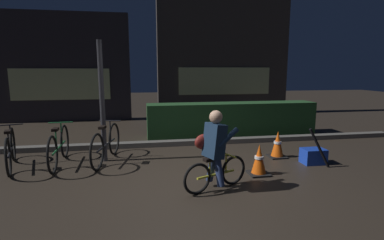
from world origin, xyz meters
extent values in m
plane|color=#2D261E|center=(0.00, 0.00, 0.00)|extent=(40.00, 40.00, 0.00)
cube|color=#56544F|center=(0.00, 2.20, 0.06)|extent=(12.00, 0.24, 0.12)
cube|color=#214723|center=(1.80, 3.10, 0.46)|extent=(4.80, 0.70, 0.93)
cube|color=#262328|center=(-3.51, 6.50, 1.93)|extent=(4.79, 0.50, 3.85)
cube|color=#BFCC8C|center=(-3.51, 6.23, 1.35)|extent=(3.35, 0.04, 1.10)
cube|color=#383330|center=(2.70, 7.20, 2.52)|extent=(5.49, 0.50, 5.03)
cube|color=#BFCC8C|center=(2.70, 6.93, 1.40)|extent=(3.85, 0.04, 1.10)
cylinder|color=#2D2D33|center=(-1.51, 1.20, 1.21)|extent=(0.10, 0.10, 2.42)
torus|color=black|center=(-3.35, 1.53, 0.35)|extent=(0.25, 0.68, 0.70)
torus|color=black|center=(-3.04, 0.54, 0.35)|extent=(0.25, 0.68, 0.70)
cylinder|color=black|center=(-3.20, 1.03, 0.35)|extent=(0.35, 1.01, 0.04)
cylinder|color=black|center=(-3.14, 0.86, 0.54)|extent=(0.03, 0.03, 0.39)
cube|color=black|center=(-3.14, 0.86, 0.74)|extent=(0.16, 0.22, 0.05)
cylinder|color=black|center=(-3.28, 1.31, 0.57)|extent=(0.03, 0.03, 0.44)
cylinder|color=black|center=(-3.28, 1.31, 0.79)|extent=(0.45, 0.16, 0.02)
torus|color=black|center=(-2.37, 1.61, 0.35)|extent=(0.07, 0.70, 0.70)
torus|color=black|center=(-2.33, 0.56, 0.35)|extent=(0.07, 0.70, 0.70)
cylinder|color=#236B38|center=(-2.35, 1.08, 0.35)|extent=(0.08, 1.05, 0.04)
cylinder|color=#236B38|center=(-2.34, 0.90, 0.55)|extent=(0.03, 0.03, 0.39)
cube|color=black|center=(-2.34, 0.90, 0.75)|extent=(0.11, 0.20, 0.05)
cylinder|color=#236B38|center=(-2.36, 1.37, 0.57)|extent=(0.03, 0.03, 0.44)
cylinder|color=#236B38|center=(-2.36, 1.37, 0.80)|extent=(0.46, 0.04, 0.02)
torus|color=black|center=(-1.35, 1.65, 0.35)|extent=(0.19, 0.70, 0.70)
torus|color=black|center=(-1.57, 0.62, 0.35)|extent=(0.19, 0.70, 0.70)
cylinder|color=black|center=(-1.46, 1.13, 0.35)|extent=(0.25, 1.04, 0.04)
cylinder|color=black|center=(-1.50, 0.95, 0.55)|extent=(0.03, 0.03, 0.39)
cube|color=black|center=(-1.50, 0.95, 0.75)|extent=(0.14, 0.22, 0.05)
cylinder|color=black|center=(-1.40, 1.42, 0.57)|extent=(0.03, 0.03, 0.44)
cylinder|color=black|center=(-1.40, 1.42, 0.80)|extent=(0.45, 0.12, 0.02)
cube|color=black|center=(1.29, -0.10, 0.01)|extent=(0.36, 0.36, 0.03)
cone|color=#EA560F|center=(1.29, -0.10, 0.29)|extent=(0.26, 0.26, 0.52)
cylinder|color=white|center=(1.29, -0.10, 0.31)|extent=(0.16, 0.16, 0.05)
cube|color=black|center=(2.09, 0.83, 0.01)|extent=(0.36, 0.36, 0.03)
cone|color=#EA560F|center=(2.09, 0.83, 0.30)|extent=(0.26, 0.26, 0.53)
cylinder|color=white|center=(2.09, 0.83, 0.32)|extent=(0.16, 0.16, 0.05)
cube|color=#193DB7|center=(2.60, 0.30, 0.15)|extent=(0.44, 0.33, 0.30)
torus|color=black|center=(0.69, -0.48, 0.24)|extent=(0.46, 0.23, 0.48)
torus|color=black|center=(0.04, -0.75, 0.24)|extent=(0.46, 0.23, 0.48)
cylinder|color=gold|center=(0.37, -0.61, 0.24)|extent=(0.66, 0.31, 0.04)
cylinder|color=gold|center=(0.25, -0.66, 0.37)|extent=(0.03, 0.03, 0.26)
cube|color=black|center=(0.25, -0.66, 0.51)|extent=(0.22, 0.17, 0.05)
cylinder|color=gold|center=(0.55, -0.54, 0.39)|extent=(0.03, 0.03, 0.30)
cylinder|color=gold|center=(0.55, -0.54, 0.54)|extent=(0.20, 0.43, 0.02)
cylinder|color=navy|center=(0.31, -0.53, 0.30)|extent=(0.18, 0.23, 0.42)
cylinder|color=navy|center=(0.39, -0.71, 0.30)|extent=(0.18, 0.23, 0.42)
cube|color=#192D47|center=(0.33, -0.63, 0.79)|extent=(0.36, 0.40, 0.54)
sphere|color=tan|center=(0.35, -0.62, 1.15)|extent=(0.20, 0.20, 0.20)
cylinder|color=#192D47|center=(0.40, -0.45, 0.84)|extent=(0.40, 0.23, 0.29)
cylinder|color=#192D47|center=(0.51, -0.70, 0.84)|extent=(0.40, 0.23, 0.29)
ellipsoid|color=maroon|center=(0.20, -0.47, 0.74)|extent=(0.36, 0.27, 0.24)
cylinder|color=black|center=(2.55, 0.05, 0.38)|extent=(0.46, 0.09, 0.77)
camera|label=1|loc=(-0.75, -4.82, 1.84)|focal=27.44mm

